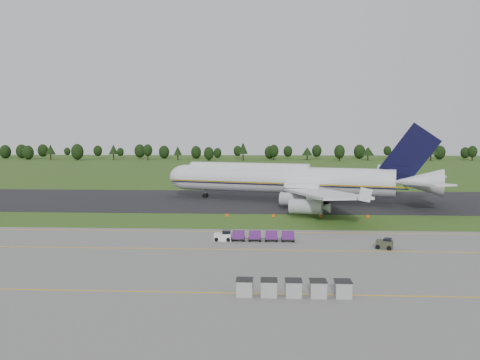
# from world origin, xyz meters

# --- Properties ---
(ground) EXTENTS (600.00, 600.00, 0.00)m
(ground) POSITION_xyz_m (0.00, 0.00, 0.00)
(ground) COLOR #2E4F17
(ground) RESTS_ON ground
(apron) EXTENTS (300.00, 52.00, 0.06)m
(apron) POSITION_xyz_m (0.00, -34.00, 0.03)
(apron) COLOR slate
(apron) RESTS_ON ground
(taxiway) EXTENTS (300.00, 40.00, 0.08)m
(taxiway) POSITION_xyz_m (0.00, 28.00, 0.04)
(taxiway) COLOR black
(taxiway) RESTS_ON ground
(apron_markings) EXTENTS (300.00, 30.20, 0.01)m
(apron_markings) POSITION_xyz_m (0.00, -26.98, 0.06)
(apron_markings) COLOR #EAAA0D
(apron_markings) RESTS_ON apron
(tree_line) EXTENTS (526.38, 22.51, 11.82)m
(tree_line) POSITION_xyz_m (3.20, 219.53, 6.05)
(tree_line) COLOR black
(tree_line) RESTS_ON ground
(aircraft) EXTENTS (66.75, 62.52, 18.71)m
(aircraft) POSITION_xyz_m (10.97, 26.80, 5.34)
(aircraft) COLOR silver
(aircraft) RESTS_ON ground
(baggage_train) EXTENTS (12.05, 1.54, 1.48)m
(baggage_train) POSITION_xyz_m (3.51, -16.52, 0.84)
(baggage_train) COLOR silver
(baggage_train) RESTS_ON apron
(utility_cart) EXTENTS (2.52, 2.07, 1.20)m
(utility_cart) POSITION_xyz_m (21.91, -20.48, 0.65)
(utility_cart) COLOR #333827
(utility_cart) RESTS_ON apron
(uld_row) EXTENTS (11.25, 1.65, 1.63)m
(uld_row) POSITION_xyz_m (8.06, -40.56, 0.88)
(uld_row) COLOR #9D9D9D
(uld_row) RESTS_ON apron
(edge_markers) EXTENTS (27.70, 0.30, 0.60)m
(edge_markers) POSITION_xyz_m (11.52, 4.57, 0.27)
(edge_markers) COLOR #FF5608
(edge_markers) RESTS_ON ground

